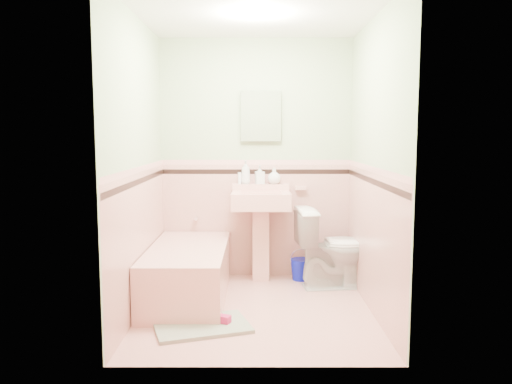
{
  "coord_description": "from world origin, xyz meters",
  "views": [
    {
      "loc": [
        0.0,
        -4.29,
        1.52
      ],
      "look_at": [
        0.0,
        0.25,
        1.0
      ],
      "focal_mm": 35.85,
      "sensor_mm": 36.0,
      "label": 1
    }
  ],
  "objects_px": {
    "medicine_cabinet": "(261,116)",
    "bucket": "(301,269)",
    "soap_bottle_left": "(246,172)",
    "soap_bottle_right": "(274,176)",
    "bathtub": "(188,274)",
    "sink": "(261,237)",
    "soap_bottle_mid": "(260,175)",
    "shoe": "(221,319)",
    "toilet": "(336,247)"
  },
  "relations": [
    {
      "from": "medicine_cabinet",
      "to": "toilet",
      "type": "height_order",
      "value": "medicine_cabinet"
    },
    {
      "from": "medicine_cabinet",
      "to": "soap_bottle_right",
      "type": "bearing_deg",
      "value": -12.06
    },
    {
      "from": "medicine_cabinet",
      "to": "sink",
      "type": "bearing_deg",
      "value": -90.0
    },
    {
      "from": "shoe",
      "to": "sink",
      "type": "bearing_deg",
      "value": 98.72
    },
    {
      "from": "toilet",
      "to": "sink",
      "type": "bearing_deg",
      "value": 69.15
    },
    {
      "from": "soap_bottle_mid",
      "to": "soap_bottle_right",
      "type": "relative_size",
      "value": 1.13
    },
    {
      "from": "soap_bottle_left",
      "to": "soap_bottle_right",
      "type": "xyz_separation_m",
      "value": [
        0.3,
        0.0,
        -0.04
      ]
    },
    {
      "from": "shoe",
      "to": "bathtub",
      "type": "bearing_deg",
      "value": 140.11
    },
    {
      "from": "sink",
      "to": "bucket",
      "type": "xyz_separation_m",
      "value": [
        0.42,
        0.05,
        -0.36
      ]
    },
    {
      "from": "medicine_cabinet",
      "to": "bucket",
      "type": "relative_size",
      "value": 2.12
    },
    {
      "from": "toilet",
      "to": "shoe",
      "type": "relative_size",
      "value": 5.4
    },
    {
      "from": "bathtub",
      "to": "bucket",
      "type": "xyz_separation_m",
      "value": [
        1.1,
        0.58,
        -0.12
      ]
    },
    {
      "from": "soap_bottle_left",
      "to": "soap_bottle_right",
      "type": "distance_m",
      "value": 0.3
    },
    {
      "from": "soap_bottle_left",
      "to": "medicine_cabinet",
      "type": "bearing_deg",
      "value": 10.76
    },
    {
      "from": "soap_bottle_mid",
      "to": "soap_bottle_right",
      "type": "distance_m",
      "value": 0.15
    },
    {
      "from": "shoe",
      "to": "soap_bottle_left",
      "type": "bearing_deg",
      "value": 106.72
    },
    {
      "from": "sink",
      "to": "soap_bottle_left",
      "type": "bearing_deg",
      "value": 131.25
    },
    {
      "from": "soap_bottle_right",
      "to": "bucket",
      "type": "bearing_deg",
      "value": -24.22
    },
    {
      "from": "sink",
      "to": "soap_bottle_left",
      "type": "relative_size",
      "value": 3.8
    },
    {
      "from": "bucket",
      "to": "bathtub",
      "type": "bearing_deg",
      "value": -152.01
    },
    {
      "from": "medicine_cabinet",
      "to": "soap_bottle_right",
      "type": "xyz_separation_m",
      "value": [
        0.14,
        -0.03,
        -0.62
      ]
    },
    {
      "from": "sink",
      "to": "soap_bottle_mid",
      "type": "bearing_deg",
      "value": 93.42
    },
    {
      "from": "bathtub",
      "to": "toilet",
      "type": "relative_size",
      "value": 1.88
    },
    {
      "from": "soap_bottle_mid",
      "to": "soap_bottle_right",
      "type": "bearing_deg",
      "value": 0.0
    },
    {
      "from": "bathtub",
      "to": "medicine_cabinet",
      "type": "distance_m",
      "value": 1.78
    },
    {
      "from": "medicine_cabinet",
      "to": "toilet",
      "type": "distance_m",
      "value": 1.55
    },
    {
      "from": "soap_bottle_left",
      "to": "soap_bottle_mid",
      "type": "height_order",
      "value": "soap_bottle_left"
    },
    {
      "from": "bathtub",
      "to": "sink",
      "type": "relative_size",
      "value": 1.61
    },
    {
      "from": "bathtub",
      "to": "soap_bottle_left",
      "type": "xyz_separation_m",
      "value": [
        0.52,
        0.71,
        0.89
      ]
    },
    {
      "from": "shoe",
      "to": "soap_bottle_mid",
      "type": "bearing_deg",
      "value": 100.94
    },
    {
      "from": "soap_bottle_left",
      "to": "soap_bottle_mid",
      "type": "relative_size",
      "value": 1.27
    },
    {
      "from": "toilet",
      "to": "bucket",
      "type": "height_order",
      "value": "toilet"
    },
    {
      "from": "sink",
      "to": "soap_bottle_mid",
      "type": "distance_m",
      "value": 0.65
    },
    {
      "from": "medicine_cabinet",
      "to": "soap_bottle_right",
      "type": "relative_size",
      "value": 2.71
    },
    {
      "from": "sink",
      "to": "shoe",
      "type": "bearing_deg",
      "value": -104.75
    },
    {
      "from": "sink",
      "to": "soap_bottle_right",
      "type": "relative_size",
      "value": 5.46
    },
    {
      "from": "soap_bottle_mid",
      "to": "bathtub",
      "type": "bearing_deg",
      "value": -133.31
    },
    {
      "from": "soap_bottle_left",
      "to": "bathtub",
      "type": "bearing_deg",
      "value": -126.33
    },
    {
      "from": "sink",
      "to": "soap_bottle_mid",
      "type": "xyz_separation_m",
      "value": [
        -0.01,
        0.18,
        0.63
      ]
    },
    {
      "from": "soap_bottle_mid",
      "to": "toilet",
      "type": "height_order",
      "value": "soap_bottle_mid"
    },
    {
      "from": "medicine_cabinet",
      "to": "soap_bottle_right",
      "type": "distance_m",
      "value": 0.64
    },
    {
      "from": "medicine_cabinet",
      "to": "soap_bottle_left",
      "type": "relative_size",
      "value": 1.89
    },
    {
      "from": "bucket",
      "to": "sink",
      "type": "bearing_deg",
      "value": -172.62
    },
    {
      "from": "soap_bottle_right",
      "to": "shoe",
      "type": "bearing_deg",
      "value": -108.21
    },
    {
      "from": "soap_bottle_mid",
      "to": "bucket",
      "type": "bearing_deg",
      "value": -16.27
    },
    {
      "from": "bathtub",
      "to": "toilet",
      "type": "height_order",
      "value": "toilet"
    },
    {
      "from": "soap_bottle_left",
      "to": "soap_bottle_right",
      "type": "relative_size",
      "value": 1.44
    },
    {
      "from": "soap_bottle_right",
      "to": "bucket",
      "type": "relative_size",
      "value": 0.78
    },
    {
      "from": "sink",
      "to": "medicine_cabinet",
      "type": "relative_size",
      "value": 2.01
    },
    {
      "from": "soap_bottle_mid",
      "to": "shoe",
      "type": "height_order",
      "value": "soap_bottle_mid"
    }
  ]
}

